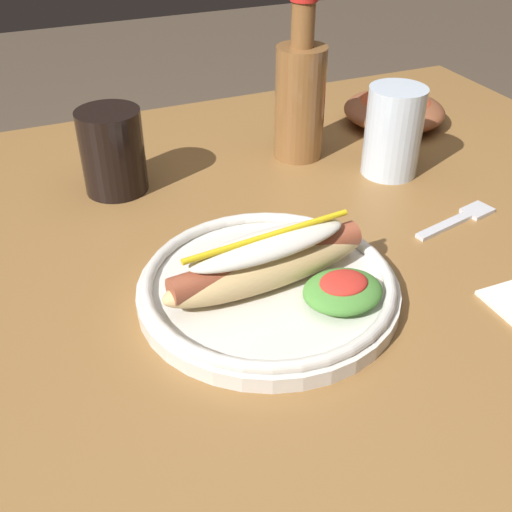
{
  "coord_description": "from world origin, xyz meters",
  "views": [
    {
      "loc": [
        -0.25,
        -0.52,
        1.12
      ],
      "look_at": [
        -0.05,
        -0.05,
        0.77
      ],
      "focal_mm": 43.53,
      "sensor_mm": 36.0,
      "label": 1
    }
  ],
  "objects": [
    {
      "name": "dining_table",
      "position": [
        0.0,
        0.0,
        0.63
      ],
      "size": [
        1.1,
        0.89,
        0.74
      ],
      "color": "olive",
      "rests_on": "ground_plane"
    },
    {
      "name": "hot_dog_plate",
      "position": [
        -0.05,
        -0.08,
        0.76
      ],
      "size": [
        0.26,
        0.26,
        0.08
      ],
      "color": "silver",
      "rests_on": "dining_table"
    },
    {
      "name": "fork",
      "position": [
        0.22,
        -0.04,
        0.74
      ],
      "size": [
        0.12,
        0.04,
        0.0
      ],
      "rotation": [
        0.0,
        0.0,
        0.22
      ],
      "color": "silver",
      "rests_on": "dining_table"
    },
    {
      "name": "soda_cup",
      "position": [
        -0.14,
        0.2,
        0.79
      ],
      "size": [
        0.08,
        0.08,
        0.11
      ],
      "primitive_type": "cylinder",
      "color": "black",
      "rests_on": "dining_table"
    },
    {
      "name": "side_bowl",
      "position": [
        0.3,
        0.24,
        0.76
      ],
      "size": [
        0.15,
        0.15,
        0.05
      ],
      "color": "brown",
      "rests_on": "dining_table"
    },
    {
      "name": "water_cup",
      "position": [
        0.21,
        0.1,
        0.8
      ],
      "size": [
        0.07,
        0.07,
        0.12
      ],
      "primitive_type": "cylinder",
      "color": "silver",
      "rests_on": "dining_table"
    },
    {
      "name": "glass_bottle",
      "position": [
        0.12,
        0.2,
        0.83
      ],
      "size": [
        0.07,
        0.07,
        0.22
      ],
      "color": "brown",
      "rests_on": "dining_table"
    }
  ]
}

